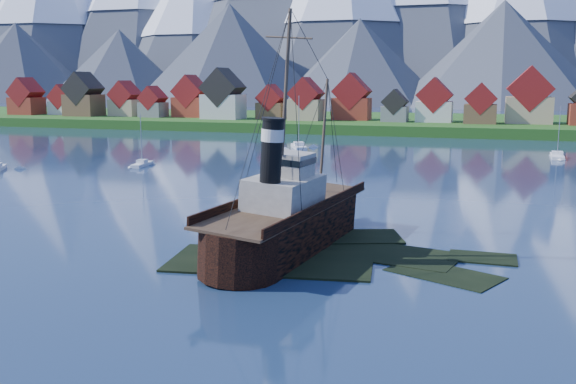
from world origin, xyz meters
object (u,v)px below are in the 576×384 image
(sailboat_b, at_px, (142,165))
(sailboat_c, at_px, (299,147))
(sailboat_e, at_px, (557,157))
(tugboat_wreck, at_px, (292,217))

(sailboat_b, height_order, sailboat_c, sailboat_c)
(sailboat_e, bearing_deg, sailboat_b, -151.77)
(sailboat_c, bearing_deg, tugboat_wreck, -98.82)
(sailboat_c, relative_size, sailboat_e, 1.15)
(tugboat_wreck, bearing_deg, sailboat_c, 112.61)
(sailboat_c, height_order, sailboat_e, sailboat_c)
(tugboat_wreck, distance_m, sailboat_b, 65.36)
(tugboat_wreck, relative_size, sailboat_c, 2.27)
(tugboat_wreck, relative_size, sailboat_e, 2.62)
(sailboat_b, bearing_deg, sailboat_e, 19.25)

